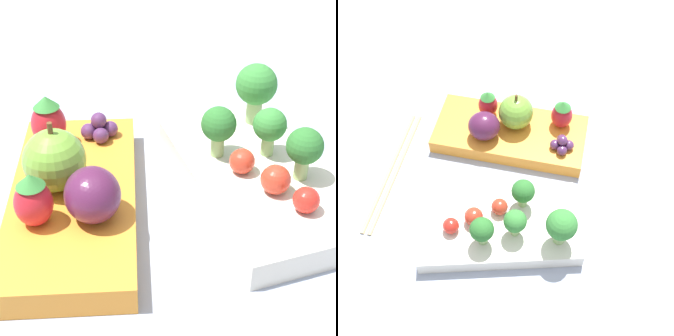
{
  "view_description": "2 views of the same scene",
  "coord_description": "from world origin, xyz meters",
  "views": [
    {
      "loc": [
        0.36,
        -0.08,
        0.3
      ],
      "look_at": [
        -0.0,
        0.0,
        0.03
      ],
      "focal_mm": 60.0,
      "sensor_mm": 36.0,
      "label": 1
    },
    {
      "loc": [
        -0.03,
        0.37,
        0.55
      ],
      "look_at": [
        -0.0,
        0.0,
        0.03
      ],
      "focal_mm": 50.0,
      "sensor_mm": 36.0,
      "label": 2
    }
  ],
  "objects": [
    {
      "name": "ground_plane",
      "position": [
        0.0,
        0.0,
        0.0
      ],
      "size": [
        4.0,
        4.0,
        0.0
      ],
      "primitive_type": "plane",
      "color": "#939EB2"
    },
    {
      "name": "bento_box_savoury",
      "position": [
        -0.0,
        0.08,
        0.01
      ],
      "size": [
        0.22,
        0.13,
        0.02
      ],
      "color": "silver",
      "rests_on": "ground_plane"
    },
    {
      "name": "bento_box_fruit",
      "position": [
        -0.01,
        -0.07,
        0.01
      ],
      "size": [
        0.23,
        0.13,
        0.02
      ],
      "color": "orange",
      "rests_on": "ground_plane"
    },
    {
      "name": "broccoli_floret_0",
      "position": [
        -0.02,
        0.09,
        0.05
      ],
      "size": [
        0.03,
        0.03,
        0.04
      ],
      "color": "#93B770",
      "rests_on": "bento_box_savoury"
    },
    {
      "name": "broccoli_floret_1",
      "position": [
        -0.08,
        0.1,
        0.06
      ],
      "size": [
        0.04,
        0.04,
        0.06
      ],
      "color": "#93B770",
      "rests_on": "bento_box_savoury"
    },
    {
      "name": "broccoli_floret_2",
      "position": [
        0.02,
        0.11,
        0.05
      ],
      "size": [
        0.03,
        0.03,
        0.05
      ],
      "color": "#93B770",
      "rests_on": "bento_box_savoury"
    },
    {
      "name": "broccoli_floret_3",
      "position": [
        -0.03,
        0.05,
        0.05
      ],
      "size": [
        0.03,
        0.03,
        0.05
      ],
      "color": "#93B770",
      "rests_on": "bento_box_savoury"
    },
    {
      "name": "cherry_tomato_0",
      "position": [
        0.0,
        0.06,
        0.03
      ],
      "size": [
        0.02,
        0.02,
        0.02
      ],
      "color": "red",
      "rests_on": "bento_box_savoury"
    },
    {
      "name": "cherry_tomato_1",
      "position": [
        0.06,
        0.1,
        0.03
      ],
      "size": [
        0.02,
        0.02,
        0.02
      ],
      "color": "red",
      "rests_on": "bento_box_savoury"
    },
    {
      "name": "cherry_tomato_2",
      "position": [
        0.03,
        0.08,
        0.04
      ],
      "size": [
        0.02,
        0.02,
        0.02
      ],
      "color": "red",
      "rests_on": "bento_box_savoury"
    },
    {
      "name": "apple",
      "position": [
        -0.01,
        -0.09,
        0.05
      ],
      "size": [
        0.05,
        0.05,
        0.06
      ],
      "color": "#70A838",
      "rests_on": "bento_box_fruit"
    },
    {
      "name": "strawberry_0",
      "position": [
        0.03,
        -0.1,
        0.04
      ],
      "size": [
        0.03,
        0.03,
        0.04
      ],
      "color": "red",
      "rests_on": "bento_box_fruit"
    },
    {
      "name": "strawberry_1",
      "position": [
        -0.08,
        -0.09,
        0.05
      ],
      "size": [
        0.03,
        0.03,
        0.05
      ],
      "color": "red",
      "rests_on": "bento_box_fruit"
    },
    {
      "name": "plum",
      "position": [
        0.03,
        -0.06,
        0.04
      ],
      "size": [
        0.05,
        0.04,
        0.04
      ],
      "color": "#511E42",
      "rests_on": "bento_box_fruit"
    },
    {
      "name": "grape_cluster",
      "position": [
        -0.08,
        -0.04,
        0.03
      ],
      "size": [
        0.03,
        0.03,
        0.02
      ],
      "color": "#562D5B",
      "rests_on": "bento_box_fruit"
    },
    {
      "name": "chopsticks_pair",
      "position": [
        0.16,
        -0.01,
        0.0
      ],
      "size": [
        0.05,
        0.21,
        0.01
      ],
      "color": "tan",
      "rests_on": "ground_plane"
    }
  ]
}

